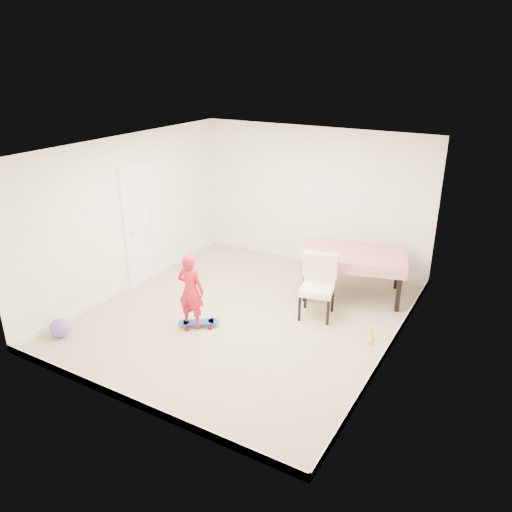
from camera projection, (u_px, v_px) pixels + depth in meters
The scene contains 17 objects.
ground at pixel (244, 315), 7.78m from camera, with size 5.00×5.00×0.00m, color tan.
ceiling at pixel (242, 149), 6.81m from camera, with size 4.50×5.00×0.04m, color silver.
wall_back at pixel (312, 198), 9.28m from camera, with size 4.50×0.04×2.60m, color white.
wall_front at pixel (122, 306), 5.30m from camera, with size 4.50×0.04×2.60m, color white.
wall_left at pixel (129, 214), 8.32m from camera, with size 0.04×5.00×2.60m, color white.
wall_right at pixel (395, 267), 6.26m from camera, with size 0.04×5.00×2.60m, color white.
door at pixel (143, 225), 8.66m from camera, with size 0.10×0.94×2.11m, color white.
baseboard_back at pixel (310, 259), 9.75m from camera, with size 4.50×0.02×0.12m, color white.
baseboard_front at pixel (132, 402), 5.76m from camera, with size 4.50×0.02×0.12m, color white.
baseboard_left at pixel (136, 281), 8.79m from camera, with size 0.02×5.00×0.12m, color white.
baseboard_right at pixel (386, 352), 6.72m from camera, with size 0.02×5.00×0.12m, color white.
dining_table at pixel (353, 273), 8.31m from camera, with size 1.66×1.04×0.78m, color red, non-canonical shape.
dining_chair at pixel (317, 288), 7.58m from camera, with size 0.53×0.61×0.98m, color white, non-canonical shape.
skateboard at pixel (199, 324), 7.43m from camera, with size 0.61×0.22×0.09m, color blue, non-canonical shape.
child at pixel (191, 293), 7.24m from camera, with size 0.41×0.27×1.13m, color red.
balloon at pixel (60, 328), 7.15m from camera, with size 0.28×0.28×0.28m, color #6E4EBD.
foam_toy at pixel (370, 336), 7.16m from camera, with size 0.06×0.06×0.40m, color gold.
Camera 1 is at (3.59, -5.84, 3.79)m, focal length 35.00 mm.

